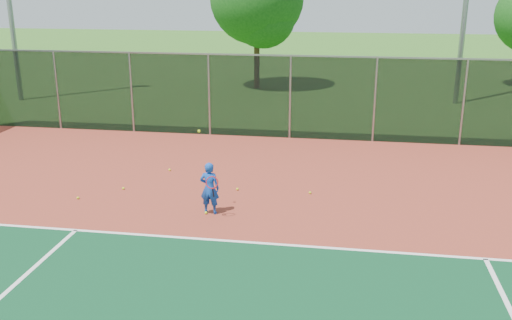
% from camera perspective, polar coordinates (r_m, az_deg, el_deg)
% --- Properties ---
extents(court_apron, '(30.00, 20.00, 0.02)m').
position_cam_1_polar(court_apron, '(11.62, 13.19, -11.20)').
color(court_apron, '#9A3927').
rests_on(court_apron, ground).
extents(fence_back, '(30.00, 0.06, 3.03)m').
position_cam_1_polar(fence_back, '(20.61, 11.81, 6.00)').
color(fence_back, black).
rests_on(fence_back, court_apron).
extents(tennis_player, '(0.59, 0.58, 2.09)m').
position_cam_1_polar(tennis_player, '(13.97, -4.66, -2.81)').
color(tennis_player, '#1244AA').
rests_on(tennis_player, court_apron).
extents(practice_ball_0, '(0.07, 0.07, 0.07)m').
position_cam_1_polar(practice_ball_0, '(14.14, -5.03, -5.28)').
color(practice_ball_0, '#CCEB1B').
rests_on(practice_ball_0, court_apron).
extents(practice_ball_1, '(0.07, 0.07, 0.07)m').
position_cam_1_polar(practice_ball_1, '(15.68, -1.88, -2.92)').
color(practice_ball_1, '#CCEB1B').
rests_on(practice_ball_1, court_apron).
extents(practice_ball_2, '(0.07, 0.07, 0.07)m').
position_cam_1_polar(practice_ball_2, '(16.14, -13.13, -2.78)').
color(practice_ball_2, '#CCEB1B').
rests_on(practice_ball_2, court_apron).
extents(practice_ball_3, '(0.07, 0.07, 0.07)m').
position_cam_1_polar(practice_ball_3, '(15.75, -17.38, -3.63)').
color(practice_ball_3, '#CCEB1B').
rests_on(practice_ball_3, court_apron).
extents(practice_ball_4, '(0.07, 0.07, 0.07)m').
position_cam_1_polar(practice_ball_4, '(17.46, -8.63, -0.97)').
color(practice_ball_4, '#CCEB1B').
rests_on(practice_ball_4, court_apron).
extents(practice_ball_5, '(0.07, 0.07, 0.07)m').
position_cam_1_polar(practice_ball_5, '(15.47, 5.43, -3.27)').
color(practice_ball_5, '#CCEB1B').
rests_on(practice_ball_5, court_apron).
extents(tree_back_left, '(4.93, 4.93, 7.24)m').
position_cam_1_polar(tree_back_left, '(30.78, 0.25, 15.56)').
color(tree_back_left, '#392515').
rests_on(tree_back_left, ground).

